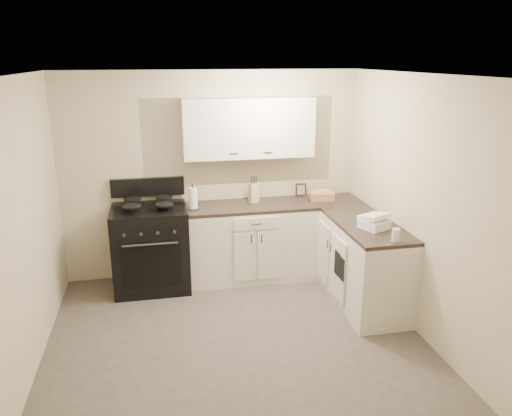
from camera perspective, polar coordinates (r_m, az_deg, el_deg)
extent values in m
plane|color=#473F38|center=(4.95, -2.08, -15.35)|extent=(3.60, 3.60, 0.00)
plane|color=white|center=(4.19, -2.45, 14.94)|extent=(3.60, 3.60, 0.00)
plane|color=beige|center=(6.13, -5.01, 3.73)|extent=(3.60, 0.00, 3.60)
plane|color=beige|center=(5.01, 18.49, -0.12)|extent=(0.00, 3.60, 3.60)
plane|color=beige|center=(4.51, -25.49, -2.81)|extent=(0.00, 3.60, 3.60)
plane|color=beige|center=(2.80, 3.95, -13.01)|extent=(3.60, 0.00, 3.60)
cube|color=silver|center=(6.14, -0.54, -3.99)|extent=(1.55, 0.60, 0.90)
cube|color=silver|center=(5.86, 11.12, -5.39)|extent=(0.60, 1.90, 0.90)
cube|color=black|center=(5.99, -0.55, 0.21)|extent=(1.55, 0.60, 0.04)
cube|color=black|center=(5.70, 11.39, -1.01)|extent=(0.60, 1.90, 0.04)
cube|color=silver|center=(5.94, -0.86, 9.15)|extent=(1.55, 0.30, 0.70)
cube|color=black|center=(6.02, -11.88, -4.72)|extent=(0.86, 0.74, 1.04)
cube|color=#D5B883|center=(6.06, -0.25, 1.76)|extent=(0.13, 0.12, 0.23)
cylinder|color=white|center=(5.84, -7.22, 1.09)|extent=(0.12, 0.12, 0.25)
cube|color=black|center=(6.37, 5.14, 2.11)|extent=(0.13, 0.05, 0.16)
cube|color=#A57D4E|center=(6.23, 7.52, 1.37)|extent=(0.31, 0.23, 0.10)
cube|color=white|center=(5.30, 13.38, -1.77)|extent=(0.33, 0.33, 0.09)
cylinder|color=silver|center=(4.97, 15.70, -3.00)|extent=(0.09, 0.09, 0.13)
cube|color=black|center=(5.34, 9.79, -6.85)|extent=(0.02, 0.14, 0.24)
cube|color=black|center=(5.44, 9.32, -6.27)|extent=(0.02, 0.15, 0.26)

